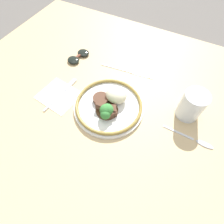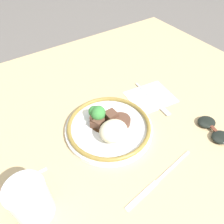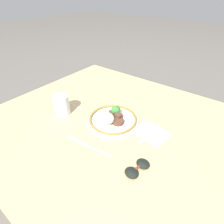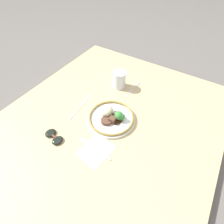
{
  "view_description": "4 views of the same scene",
  "coord_description": "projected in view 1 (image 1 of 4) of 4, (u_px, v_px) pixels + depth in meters",
  "views": [
    {
      "loc": [
        0.19,
        -0.32,
        0.57
      ],
      "look_at": [
        0.05,
        -0.04,
        0.07
      ],
      "focal_mm": 28.0,
      "sensor_mm": 36.0,
      "label": 1
    },
    {
      "loc": [
        0.24,
        0.34,
        0.53
      ],
      "look_at": [
        -0.0,
        -0.02,
        0.09
      ],
      "focal_mm": 35.0,
      "sensor_mm": 36.0,
      "label": 2
    },
    {
      "loc": [
        -0.4,
        0.55,
        0.59
      ],
      "look_at": [
        0.05,
        -0.04,
        0.07
      ],
      "focal_mm": 28.0,
      "sensor_mm": 36.0,
      "label": 3
    },
    {
      "loc": [
        -0.48,
        -0.33,
        0.75
      ],
      "look_at": [
        0.03,
        -0.0,
        0.08
      ],
      "focal_mm": 28.0,
      "sensor_mm": 36.0,
      "label": 4
    }
  ],
  "objects": [
    {
      "name": "plate",
      "position": [
        109.0,
        105.0,
        0.62
      ],
      "size": [
        0.25,
        0.25,
        0.07
      ],
      "color": "white",
      "rests_on": "dining_table"
    },
    {
      "name": "ground_plane",
      "position": [
        105.0,
        110.0,
        0.68
      ],
      "size": [
        8.0,
        8.0,
        0.0
      ],
      "primitive_type": "plane",
      "color": "#5B5651"
    },
    {
      "name": "napkin",
      "position": [
        59.0,
        96.0,
        0.67
      ],
      "size": [
        0.16,
        0.14,
        0.0
      ],
      "color": "white",
      "rests_on": "dining_table"
    },
    {
      "name": "spoon",
      "position": [
        198.0,
        141.0,
        0.57
      ],
      "size": [
        0.17,
        0.02,
        0.01
      ],
      "rotation": [
        0.0,
        0.0,
        -0.03
      ],
      "color": "silver",
      "rests_on": "dining_table"
    },
    {
      "name": "juice_glass",
      "position": [
        191.0,
        106.0,
        0.59
      ],
      "size": [
        0.08,
        0.08,
        0.11
      ],
      "color": "orange",
      "rests_on": "dining_table"
    },
    {
      "name": "fork",
      "position": [
        64.0,
        91.0,
        0.68
      ],
      "size": [
        0.03,
        0.18,
        0.0
      ],
      "rotation": [
        0.0,
        0.0,
        1.49
      ],
      "color": "silver",
      "rests_on": "napkin"
    },
    {
      "name": "dining_table",
      "position": [
        105.0,
        107.0,
        0.66
      ],
      "size": [
        1.28,
        1.09,
        0.04
      ],
      "color": "tan",
      "rests_on": "ground"
    },
    {
      "name": "sunglasses",
      "position": [
        78.0,
        56.0,
        0.78
      ],
      "size": [
        0.08,
        0.12,
        0.02
      ],
      "rotation": [
        0.0,
        0.0,
        -0.22
      ],
      "color": "black",
      "rests_on": "dining_table"
    },
    {
      "name": "knife",
      "position": [
        129.0,
        72.0,
        0.74
      ],
      "size": [
        0.23,
        0.04,
        0.0
      ],
      "rotation": [
        0.0,
        0.0,
        0.12
      ],
      "color": "silver",
      "rests_on": "dining_table"
    }
  ]
}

